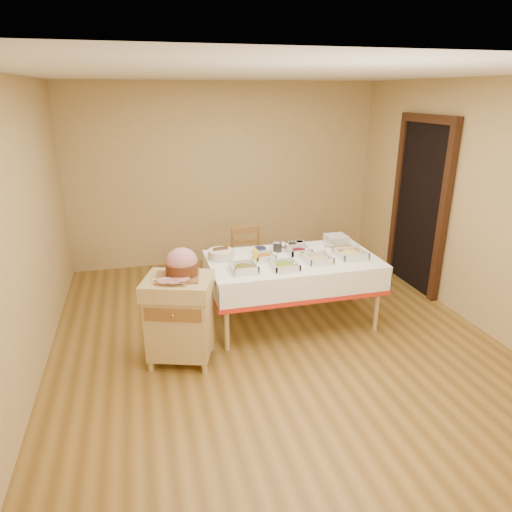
# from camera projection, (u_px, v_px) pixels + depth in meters

# --- Properties ---
(room_shell) EXTENTS (5.00, 5.00, 5.00)m
(room_shell) POSITION_uv_depth(u_px,v_px,m) (275.00, 219.00, 4.39)
(room_shell) COLOR olive
(room_shell) RESTS_ON ground
(doorway) EXTENTS (0.09, 1.10, 2.20)m
(doorway) POSITION_uv_depth(u_px,v_px,m) (420.00, 204.00, 5.79)
(doorway) COLOR black
(doorway) RESTS_ON ground
(dining_table) EXTENTS (1.82, 1.02, 0.76)m
(dining_table) POSITION_uv_depth(u_px,v_px,m) (292.00, 272.00, 4.97)
(dining_table) COLOR tan
(dining_table) RESTS_ON ground
(butcher_cart) EXTENTS (0.74, 0.67, 0.86)m
(butcher_cart) POSITION_uv_depth(u_px,v_px,m) (180.00, 315.00, 4.26)
(butcher_cart) COLOR tan
(butcher_cart) RESTS_ON ground
(dining_chair) EXTENTS (0.42, 0.40, 0.88)m
(dining_chair) POSITION_uv_depth(u_px,v_px,m) (249.00, 263.00, 5.67)
(dining_chair) COLOR brown
(dining_chair) RESTS_ON ground
(ham_on_board) EXTENTS (0.41, 0.39, 0.27)m
(ham_on_board) POSITION_uv_depth(u_px,v_px,m) (181.00, 265.00, 4.13)
(ham_on_board) COLOR brown
(ham_on_board) RESTS_ON butcher_cart
(serving_dish_a) EXTENTS (0.26, 0.26, 0.11)m
(serving_dish_a) POSITION_uv_depth(u_px,v_px,m) (244.00, 268.00, 4.55)
(serving_dish_a) COLOR silver
(serving_dish_a) RESTS_ON dining_table
(serving_dish_b) EXTENTS (0.26, 0.26, 0.11)m
(serving_dish_b) POSITION_uv_depth(u_px,v_px,m) (285.00, 266.00, 4.61)
(serving_dish_b) COLOR silver
(serving_dish_b) RESTS_ON dining_table
(serving_dish_c) EXTENTS (0.27, 0.27, 0.11)m
(serving_dish_c) POSITION_uv_depth(u_px,v_px,m) (318.00, 259.00, 4.80)
(serving_dish_c) COLOR silver
(serving_dish_c) RESTS_ON dining_table
(serving_dish_d) EXTENTS (0.30, 0.30, 0.11)m
(serving_dish_d) POSITION_uv_depth(u_px,v_px,m) (351.00, 254.00, 4.94)
(serving_dish_d) COLOR silver
(serving_dish_d) RESTS_ON dining_table
(serving_dish_e) EXTENTS (0.22, 0.21, 0.10)m
(serving_dish_e) POSITION_uv_depth(u_px,v_px,m) (265.00, 257.00, 4.87)
(serving_dish_e) COLOR silver
(serving_dish_e) RESTS_ON dining_table
(serving_dish_f) EXTENTS (0.25, 0.24, 0.11)m
(serving_dish_f) POSITION_uv_depth(u_px,v_px,m) (299.00, 251.00, 5.03)
(serving_dish_f) COLOR silver
(serving_dish_f) RESTS_ON dining_table
(small_bowl_left) EXTENTS (0.11, 0.11, 0.05)m
(small_bowl_left) POSITION_uv_depth(u_px,v_px,m) (230.00, 252.00, 5.03)
(small_bowl_left) COLOR silver
(small_bowl_left) RESTS_ON dining_table
(small_bowl_mid) EXTENTS (0.14, 0.14, 0.06)m
(small_bowl_mid) POSITION_uv_depth(u_px,v_px,m) (260.00, 250.00, 5.09)
(small_bowl_mid) COLOR navy
(small_bowl_mid) RESTS_ON dining_table
(small_bowl_right) EXTENTS (0.11, 0.11, 0.05)m
(small_bowl_right) POSITION_uv_depth(u_px,v_px,m) (300.00, 243.00, 5.31)
(small_bowl_right) COLOR silver
(small_bowl_right) RESTS_ON dining_table
(bowl_white_imported) EXTENTS (0.20, 0.20, 0.04)m
(bowl_white_imported) POSITION_uv_depth(u_px,v_px,m) (279.00, 245.00, 5.28)
(bowl_white_imported) COLOR silver
(bowl_white_imported) RESTS_ON dining_table
(bowl_small_imported) EXTENTS (0.21, 0.21, 0.05)m
(bowl_small_imported) POSITION_uv_depth(u_px,v_px,m) (330.00, 244.00, 5.30)
(bowl_small_imported) COLOR silver
(bowl_small_imported) RESTS_ON dining_table
(preserve_jar_left) EXTENTS (0.10, 0.10, 0.13)m
(preserve_jar_left) POSITION_uv_depth(u_px,v_px,m) (277.00, 246.00, 5.11)
(preserve_jar_left) COLOR silver
(preserve_jar_left) RESTS_ON dining_table
(preserve_jar_right) EXTENTS (0.10, 0.10, 0.12)m
(preserve_jar_right) POSITION_uv_depth(u_px,v_px,m) (292.00, 245.00, 5.17)
(preserve_jar_right) COLOR silver
(preserve_jar_right) RESTS_ON dining_table
(mustard_bottle) EXTENTS (0.06, 0.06, 0.17)m
(mustard_bottle) POSITION_uv_depth(u_px,v_px,m) (255.00, 256.00, 4.77)
(mustard_bottle) COLOR yellow
(mustard_bottle) RESTS_ON dining_table
(bread_basket) EXTENTS (0.27, 0.27, 0.12)m
(bread_basket) POSITION_uv_depth(u_px,v_px,m) (221.00, 254.00, 4.89)
(bread_basket) COLOR silver
(bread_basket) RESTS_ON dining_table
(plate_stack) EXTENTS (0.24, 0.24, 0.10)m
(plate_stack) POSITION_uv_depth(u_px,v_px,m) (336.00, 239.00, 5.38)
(plate_stack) COLOR silver
(plate_stack) RESTS_ON dining_table
(brass_platter) EXTENTS (0.34, 0.24, 0.04)m
(brass_platter) POSITION_uv_depth(u_px,v_px,m) (346.00, 250.00, 5.12)
(brass_platter) COLOR #BF8836
(brass_platter) RESTS_ON dining_table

